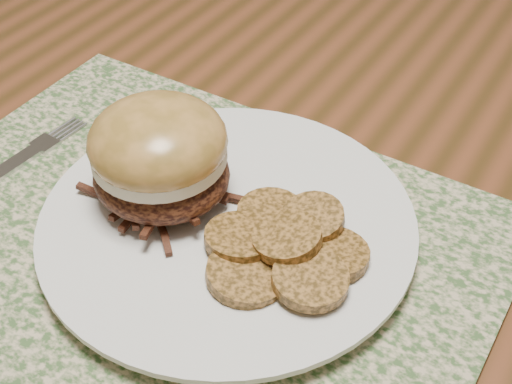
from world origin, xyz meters
TOP-DOWN VIEW (x-y plane):
  - placemat at (-0.26, -0.15)m, footprint 0.45×0.33m
  - dinner_plate at (-0.24, -0.13)m, footprint 0.26×0.26m
  - pork_sandwich at (-0.29, -0.13)m, footprint 0.12×0.12m
  - roasted_potatoes at (-0.18, -0.14)m, footprint 0.13×0.13m
  - fork at (-0.43, -0.16)m, footprint 0.03×0.17m

SIDE VIEW (x-z plane):
  - placemat at x=-0.26m, z-range 0.75..0.75m
  - fork at x=-0.43m, z-range 0.75..0.76m
  - dinner_plate at x=-0.24m, z-range 0.75..0.77m
  - roasted_potatoes at x=-0.18m, z-range 0.76..0.79m
  - pork_sandwich at x=-0.29m, z-range 0.77..0.85m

